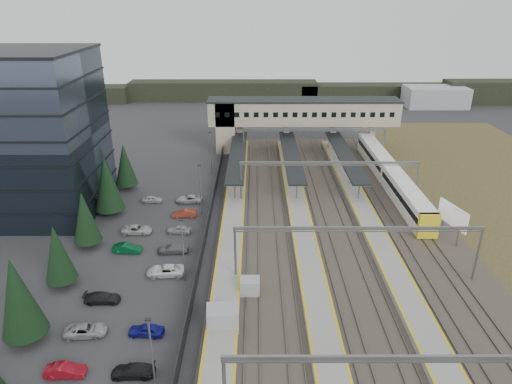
{
  "coord_description": "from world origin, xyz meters",
  "views": [
    {
      "loc": [
        0.32,
        -53.47,
        30.95
      ],
      "look_at": [
        0.41,
        9.34,
        4.0
      ],
      "focal_mm": 32.0,
      "sensor_mm": 36.0,
      "label": 1
    }
  ],
  "objects_px": {
    "relay_cabin_near": "(223,319)",
    "train": "(390,175)",
    "office_building": "(11,134)",
    "footbridge": "(290,114)",
    "billboard": "(453,217)",
    "relay_cabin_far": "(250,287)"
  },
  "relations": [
    {
      "from": "billboard",
      "to": "office_building",
      "type": "bearing_deg",
      "value": 171.23
    },
    {
      "from": "train",
      "to": "footbridge",
      "type": "bearing_deg",
      "value": 128.28
    },
    {
      "from": "relay_cabin_far",
      "to": "train",
      "type": "relative_size",
      "value": 0.05
    },
    {
      "from": "office_building",
      "to": "train",
      "type": "relative_size",
      "value": 0.61
    },
    {
      "from": "footbridge",
      "to": "billboard",
      "type": "bearing_deg",
      "value": -63.83
    },
    {
      "from": "relay_cabin_far",
      "to": "billboard",
      "type": "height_order",
      "value": "billboard"
    },
    {
      "from": "relay_cabin_far",
      "to": "train",
      "type": "xyz_separation_m",
      "value": [
        24.29,
        32.01,
        1.07
      ]
    },
    {
      "from": "office_building",
      "to": "footbridge",
      "type": "distance_m",
      "value": 53.18
    },
    {
      "from": "office_building",
      "to": "billboard",
      "type": "distance_m",
      "value": 64.59
    },
    {
      "from": "relay_cabin_far",
      "to": "footbridge",
      "type": "height_order",
      "value": "footbridge"
    },
    {
      "from": "office_building",
      "to": "billboard",
      "type": "relative_size",
      "value": 4.23
    },
    {
      "from": "relay_cabin_near",
      "to": "footbridge",
      "type": "distance_m",
      "value": 59.96
    },
    {
      "from": "office_building",
      "to": "relay_cabin_far",
      "type": "relative_size",
      "value": 11.18
    },
    {
      "from": "billboard",
      "to": "relay_cabin_far",
      "type": "bearing_deg",
      "value": -154.88
    },
    {
      "from": "footbridge",
      "to": "train",
      "type": "distance_m",
      "value": 26.95
    },
    {
      "from": "relay_cabin_near",
      "to": "relay_cabin_far",
      "type": "relative_size",
      "value": 1.52
    },
    {
      "from": "train",
      "to": "relay_cabin_far",
      "type": "bearing_deg",
      "value": -127.19
    },
    {
      "from": "relay_cabin_near",
      "to": "train",
      "type": "height_order",
      "value": "train"
    },
    {
      "from": "relay_cabin_near",
      "to": "relay_cabin_far",
      "type": "xyz_separation_m",
      "value": [
        2.67,
        5.97,
        -0.31
      ]
    },
    {
      "from": "relay_cabin_far",
      "to": "billboard",
      "type": "distance_m",
      "value": 30.49
    },
    {
      "from": "office_building",
      "to": "footbridge",
      "type": "relative_size",
      "value": 0.6
    },
    {
      "from": "footbridge",
      "to": "relay_cabin_far",
      "type": "bearing_deg",
      "value": -98.63
    }
  ]
}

